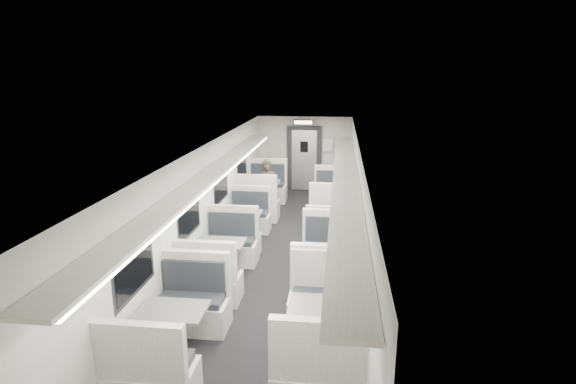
% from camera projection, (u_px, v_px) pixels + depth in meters
% --- Properties ---
extents(room, '(3.24, 12.24, 2.64)m').
position_uv_depth(room, '(280.00, 208.00, 8.80)').
color(room, black).
rests_on(room, ground).
extents(booth_left_a, '(1.16, 2.36, 1.26)m').
position_uv_depth(booth_left_a, '(262.00, 195.00, 12.63)').
color(booth_left_a, silver).
rests_on(booth_left_a, room).
extents(booth_left_b, '(1.01, 2.04, 1.09)m').
position_uv_depth(booth_left_b, '(243.00, 227.00, 10.23)').
color(booth_left_b, silver).
rests_on(booth_left_b, room).
extents(booth_left_c, '(1.06, 2.15, 1.15)m').
position_uv_depth(booth_left_c, '(221.00, 260.00, 8.37)').
color(booth_left_c, silver).
rests_on(booth_left_c, room).
extents(booth_left_d, '(1.08, 2.19, 1.17)m').
position_uv_depth(booth_left_d, '(174.00, 334.00, 6.01)').
color(booth_left_d, silver).
rests_on(booth_left_d, room).
extents(booth_right_a, '(1.12, 2.28, 1.22)m').
position_uv_depth(booth_right_a, '(333.00, 203.00, 11.89)').
color(booth_right_a, silver).
rests_on(booth_right_a, room).
extents(booth_right_b, '(1.04, 2.11, 1.13)m').
position_uv_depth(booth_right_b, '(331.00, 225.00, 10.29)').
color(booth_right_b, silver).
rests_on(booth_right_b, room).
extents(booth_right_c, '(1.09, 2.22, 1.19)m').
position_uv_depth(booth_right_c, '(328.00, 269.00, 7.97)').
color(booth_right_c, silver).
rests_on(booth_right_c, room).
extents(booth_right_d, '(1.14, 2.32, 1.24)m').
position_uv_depth(booth_right_d, '(324.00, 332.00, 6.02)').
color(booth_right_d, silver).
rests_on(booth_right_d, room).
extents(passenger, '(0.60, 0.41, 1.59)m').
position_uv_depth(passenger, '(268.00, 189.00, 11.76)').
color(passenger, black).
rests_on(passenger, room).
extents(window_a, '(0.02, 1.18, 0.84)m').
position_uv_depth(window_a, '(242.00, 164.00, 12.19)').
color(window_a, black).
rests_on(window_a, room).
extents(window_b, '(0.02, 1.18, 0.84)m').
position_uv_depth(window_b, '(221.00, 184.00, 10.08)').
color(window_b, black).
rests_on(window_b, room).
extents(window_c, '(0.02, 1.18, 0.84)m').
position_uv_depth(window_c, '(189.00, 214.00, 7.97)').
color(window_c, black).
rests_on(window_c, room).
extents(window_d, '(0.02, 1.18, 0.84)m').
position_uv_depth(window_d, '(134.00, 265.00, 5.86)').
color(window_d, black).
rests_on(window_d, room).
extents(luggage_rack_left, '(0.46, 10.40, 0.09)m').
position_uv_depth(luggage_rack_left, '(212.00, 174.00, 8.47)').
color(luggage_rack_left, silver).
rests_on(luggage_rack_left, room).
extents(luggage_rack_right, '(0.46, 10.40, 0.09)m').
position_uv_depth(luggage_rack_right, '(345.00, 178.00, 8.19)').
color(luggage_rack_right, silver).
rests_on(luggage_rack_right, room).
extents(vestibule_door, '(1.10, 0.13, 2.10)m').
position_uv_depth(vestibule_door, '(304.00, 159.00, 14.53)').
color(vestibule_door, black).
rests_on(vestibule_door, room).
extents(exit_sign, '(0.62, 0.12, 0.16)m').
position_uv_depth(exit_sign, '(303.00, 122.00, 13.74)').
color(exit_sign, black).
rests_on(exit_sign, room).
extents(wall_notice, '(0.32, 0.02, 0.40)m').
position_uv_depth(wall_notice, '(328.00, 145.00, 14.32)').
color(wall_notice, silver).
rests_on(wall_notice, room).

